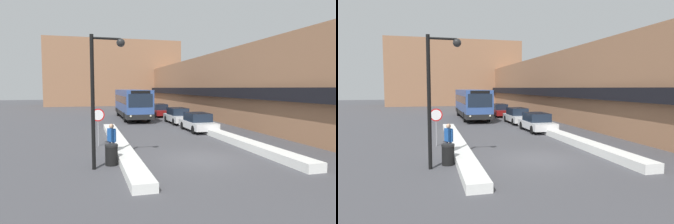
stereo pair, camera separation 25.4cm
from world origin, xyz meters
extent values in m
plane|color=#47474C|center=(0.00, 0.00, 0.00)|extent=(160.00, 160.00, 0.00)
cube|color=#996B4C|center=(10.00, 24.00, 3.58)|extent=(5.00, 60.00, 7.15)
cube|color=black|center=(7.25, 24.00, 3.05)|extent=(0.50, 60.00, 0.90)
cube|color=#996B4C|center=(0.00, 48.27, 6.41)|extent=(26.00, 8.00, 12.81)
cube|color=silver|center=(-3.60, 4.23, 0.18)|extent=(0.90, 16.75, 0.35)
cube|color=silver|center=(3.60, 2.99, 0.21)|extent=(0.90, 13.24, 0.42)
cube|color=#335193|center=(-0.47, 20.21, 1.85)|extent=(2.65, 11.56, 2.81)
cube|color=black|center=(-0.47, 20.21, 0.69)|extent=(2.67, 11.58, 0.49)
cube|color=#192333|center=(-0.47, 20.21, 2.25)|extent=(2.67, 10.63, 0.77)
cube|color=#192333|center=(-0.47, 14.43, 2.27)|extent=(2.33, 0.03, 1.27)
cube|color=black|center=(-0.47, 14.43, 3.08)|extent=(1.85, 0.03, 0.28)
sphere|color=#F2EAC6|center=(-1.43, 14.42, 0.80)|extent=(0.20, 0.20, 0.20)
sphere|color=#F2EAC6|center=(0.48, 14.42, 0.80)|extent=(0.20, 0.20, 0.20)
cylinder|color=black|center=(-1.68, 16.63, 0.53)|extent=(0.28, 1.05, 1.05)
cylinder|color=black|center=(0.73, 16.63, 0.53)|extent=(0.28, 1.05, 1.05)
cylinder|color=black|center=(-1.68, 23.80, 0.53)|extent=(0.28, 1.05, 1.05)
cylinder|color=black|center=(0.73, 23.80, 0.53)|extent=(0.28, 1.05, 1.05)
cube|color=silver|center=(3.20, 8.91, 0.53)|extent=(1.87, 4.35, 0.55)
cube|color=#192333|center=(3.20, 9.02, 1.14)|extent=(1.65, 2.39, 0.66)
cylinder|color=black|center=(4.06, 7.57, 0.33)|extent=(0.20, 0.65, 0.65)
cylinder|color=black|center=(2.34, 7.57, 0.33)|extent=(0.20, 0.65, 0.65)
cylinder|color=black|center=(4.06, 10.26, 0.33)|extent=(0.20, 0.65, 0.65)
cylinder|color=black|center=(2.34, 10.26, 0.33)|extent=(0.20, 0.65, 0.65)
cube|color=silver|center=(3.20, 14.41, 0.55)|extent=(1.80, 4.61, 0.57)
cube|color=#192333|center=(3.20, 14.53, 1.18)|extent=(1.58, 2.54, 0.69)
cylinder|color=black|center=(4.02, 12.98, 0.33)|extent=(0.20, 0.66, 0.66)
cylinder|color=black|center=(2.38, 12.98, 0.33)|extent=(0.20, 0.66, 0.66)
cylinder|color=black|center=(4.02, 15.84, 0.33)|extent=(0.20, 0.66, 0.66)
cylinder|color=black|center=(2.38, 15.84, 0.33)|extent=(0.20, 0.66, 0.66)
cube|color=maroon|center=(3.20, 22.06, 0.54)|extent=(1.76, 4.80, 0.57)
cube|color=#192333|center=(3.20, 22.18, 1.17)|extent=(1.55, 2.64, 0.68)
cylinder|color=black|center=(4.00, 20.57, 0.32)|extent=(0.20, 0.64, 0.64)
cylinder|color=black|center=(2.40, 20.57, 0.32)|extent=(0.20, 0.64, 0.64)
cylinder|color=black|center=(4.00, 23.55, 0.32)|extent=(0.20, 0.64, 0.64)
cylinder|color=black|center=(2.40, 23.55, 0.32)|extent=(0.20, 0.64, 0.64)
cylinder|color=gray|center=(-4.77, 4.65, 1.13)|extent=(0.07, 0.07, 2.25)
cylinder|color=red|center=(-4.77, 4.63, 1.87)|extent=(0.76, 0.03, 0.76)
cylinder|color=white|center=(-4.77, 4.62, 1.87)|extent=(0.62, 0.02, 0.62)
cylinder|color=black|center=(-5.15, -0.55, 2.84)|extent=(0.16, 0.16, 5.69)
cylinder|color=black|center=(-4.55, -0.55, 5.54)|extent=(1.20, 0.10, 0.10)
sphere|color=black|center=(-3.95, -0.55, 5.39)|extent=(0.36, 0.36, 0.36)
cylinder|color=#333851|center=(-4.33, 1.36, 0.43)|extent=(0.13, 0.13, 0.85)
cylinder|color=#333851|center=(-4.18, 1.10, 0.43)|extent=(0.13, 0.13, 0.85)
cube|color=#1E51A3|center=(-4.25, 1.23, 1.17)|extent=(0.42, 0.51, 0.64)
sphere|color=tan|center=(-4.25, 1.23, 1.61)|extent=(0.23, 0.23, 0.23)
cylinder|color=#1E51A3|center=(-4.37, 1.43, 1.14)|extent=(0.10, 0.10, 0.60)
cylinder|color=#1E51A3|center=(-4.14, 1.03, 1.14)|extent=(0.10, 0.10, 0.60)
cylinder|color=black|center=(-4.37, -0.04, 0.42)|extent=(0.56, 0.56, 0.85)
cylinder|color=black|center=(-4.37, -0.04, 0.90)|extent=(0.59, 0.59, 0.10)
camera|label=1|loc=(-5.39, -13.50, 3.48)|focal=32.00mm
camera|label=2|loc=(-5.14, -13.57, 3.48)|focal=32.00mm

